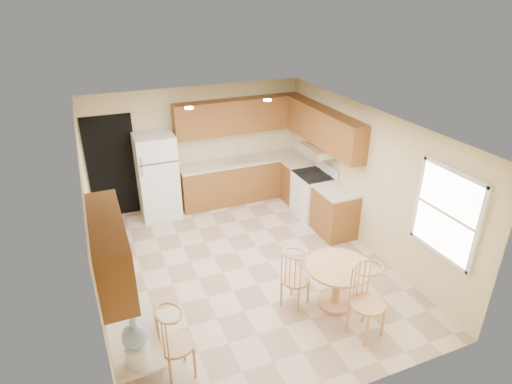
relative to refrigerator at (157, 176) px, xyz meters
name	(u,v)px	position (x,y,z in m)	size (l,w,h in m)	color
floor	(246,267)	(0.95, -2.40, -0.86)	(5.50, 5.50, 0.00)	#C5AD8E
ceiling	(244,123)	(0.95, -2.40, 1.64)	(4.50, 5.50, 0.02)	white
wall_back	(198,146)	(0.95, 0.35, 0.39)	(4.50, 0.02, 2.50)	#CEBB8B
wall_front	(341,313)	(0.95, -5.15, 0.39)	(4.50, 0.02, 2.50)	#CEBB8B
wall_left	(93,229)	(-1.30, -2.40, 0.39)	(0.02, 5.50, 2.50)	#CEBB8B
wall_right	(365,179)	(3.20, -2.40, 0.39)	(0.02, 5.50, 2.50)	#CEBB8B
doorway	(113,167)	(-0.80, 0.34, 0.19)	(0.90, 0.02, 2.10)	black
base_cab_back	(242,180)	(1.83, 0.05, -0.43)	(2.75, 0.60, 0.87)	brown
counter_back	(242,161)	(1.83, 0.05, 0.03)	(2.75, 0.63, 0.04)	beige
base_cab_right_a	(299,183)	(2.90, -0.54, -0.43)	(0.60, 0.59, 0.87)	brown
counter_right_a	(299,163)	(2.90, -0.54, 0.03)	(0.63, 0.59, 0.04)	beige
base_cab_right_b	(334,213)	(2.90, -2.00, -0.43)	(0.60, 0.80, 0.87)	brown
counter_right_b	(336,191)	(2.90, -2.00, 0.03)	(0.63, 0.80, 0.04)	beige
upper_cab_back	(239,116)	(1.83, 0.19, 0.99)	(2.75, 0.33, 0.70)	brown
upper_cab_right	(324,127)	(3.04, -1.19, 0.99)	(0.33, 2.42, 0.70)	brown
upper_cab_left	(110,250)	(-1.13, -4.00, 0.99)	(0.33, 1.40, 0.70)	brown
sink	(241,160)	(1.80, 0.05, 0.05)	(0.78, 0.44, 0.01)	silver
range_hood	(319,150)	(2.95, -1.22, 0.56)	(0.50, 0.76, 0.14)	silver
desk_pedestal	(133,338)	(-1.05, -3.72, -0.50)	(0.48, 0.42, 0.72)	brown
desk_top	(134,335)	(-1.05, -4.10, -0.11)	(0.50, 1.20, 0.04)	beige
window	(447,213)	(3.18, -4.25, 0.64)	(0.06, 1.12, 1.30)	white
can_light_a	(189,108)	(0.45, -1.20, 1.62)	(0.14, 0.14, 0.02)	white
can_light_b	(267,100)	(1.85, -1.20, 1.62)	(0.14, 0.14, 0.02)	white
refrigerator	(157,176)	(0.00, 0.00, 0.00)	(0.76, 0.74, 1.72)	white
stove	(313,194)	(2.88, -1.22, -0.39)	(0.65, 0.76, 1.09)	white
dining_table	(337,280)	(1.84, -3.79, -0.41)	(0.94, 0.94, 0.69)	tan
chair_table_a	(299,276)	(1.29, -3.62, -0.30)	(0.40, 0.51, 0.91)	tan
chair_table_b	(373,301)	(1.89, -4.54, -0.22)	(0.46, 0.48, 1.05)	tan
chair_desk	(177,342)	(-0.60, -4.23, -0.27)	(0.43, 0.55, 0.97)	tan
water_crock	(136,343)	(-1.05, -4.52, 0.16)	(0.27, 0.27, 0.56)	white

